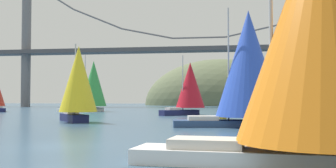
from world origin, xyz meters
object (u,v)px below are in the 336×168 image
at_px(sailboat_green_sail, 93,85).
at_px(channel_buoy, 222,116).
at_px(sailboat_blue_spinnaker, 247,66).
at_px(sailboat_crimson_sail, 190,87).
at_px(sailboat_pink_spinnaker, 281,88).
at_px(sailboat_orange_sail, 322,22).
at_px(sailboat_yellow_sail, 78,82).

xyz_separation_m(sailboat_green_sail, channel_buoy, (24.57, -23.66, -4.51)).
bearing_deg(sailboat_blue_spinnaker, channel_buoy, 99.91).
bearing_deg(sailboat_crimson_sail, sailboat_pink_spinnaker, 39.97).
bearing_deg(sailboat_pink_spinnaker, sailboat_crimson_sail, -140.03).
relative_size(sailboat_crimson_sail, sailboat_blue_spinnaker, 0.85).
relative_size(sailboat_green_sail, channel_buoy, 3.98).
bearing_deg(sailboat_blue_spinnaker, sailboat_crimson_sail, 107.27).
height_order(sailboat_orange_sail, channel_buoy, sailboat_orange_sail).
bearing_deg(sailboat_green_sail, sailboat_blue_spinnaker, -54.12).
xyz_separation_m(sailboat_green_sail, sailboat_yellow_sail, (10.34, -33.62, -0.82)).
xyz_separation_m(sailboat_crimson_sail, sailboat_blue_spinnaker, (7.27, -23.38, 1.07)).
height_order(sailboat_orange_sail, sailboat_pink_spinnaker, sailboat_orange_sail).
distance_m(sailboat_orange_sail, sailboat_crimson_sail, 44.49).
bearing_deg(sailboat_green_sail, sailboat_pink_spinnaker, -2.82).
height_order(sailboat_green_sail, sailboat_blue_spinnaker, sailboat_green_sail).
bearing_deg(sailboat_orange_sail, channel_buoy, 96.82).
relative_size(sailboat_orange_sail, channel_buoy, 4.34).
xyz_separation_m(sailboat_crimson_sail, channel_buoy, (4.89, -9.78, -3.78)).
relative_size(sailboat_orange_sail, sailboat_yellow_sail, 1.42).
xyz_separation_m(sailboat_green_sail, sailboat_pink_spinnaker, (34.23, -1.69, -0.66)).
height_order(sailboat_orange_sail, sailboat_crimson_sail, sailboat_orange_sail).
bearing_deg(sailboat_crimson_sail, sailboat_green_sail, 144.80).
distance_m(sailboat_blue_spinnaker, channel_buoy, 14.63).
height_order(sailboat_crimson_sail, channel_buoy, sailboat_crimson_sail).
xyz_separation_m(sailboat_orange_sail, sailboat_blue_spinnaker, (-1.67, 20.20, 0.16)).
height_order(sailboat_green_sail, channel_buoy, sailboat_green_sail).
height_order(sailboat_green_sail, sailboat_crimson_sail, sailboat_green_sail).
bearing_deg(sailboat_pink_spinnaker, sailboat_blue_spinnaker, -101.57).
relative_size(sailboat_green_sail, sailboat_crimson_sail, 1.21).
height_order(sailboat_crimson_sail, sailboat_yellow_sail, sailboat_crimson_sail).
distance_m(sailboat_pink_spinnaker, sailboat_crimson_sail, 18.98).
bearing_deg(sailboat_yellow_sail, channel_buoy, 34.97).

